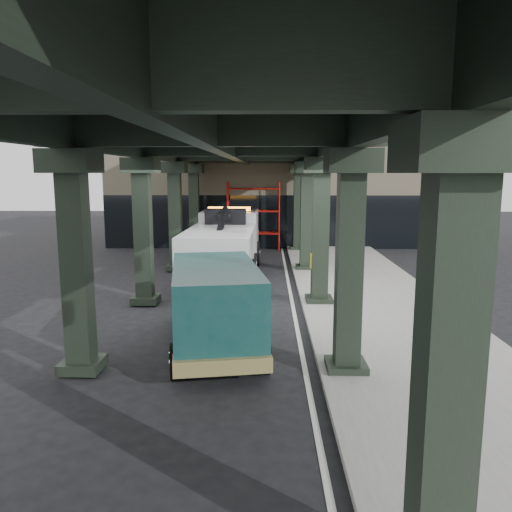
# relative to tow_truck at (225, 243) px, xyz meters

# --- Properties ---
(ground) EXTENTS (90.00, 90.00, 0.00)m
(ground) POSITION_rel_tow_truck_xyz_m (1.03, -6.81, -1.50)
(ground) COLOR black
(ground) RESTS_ON ground
(sidewalk) EXTENTS (5.00, 40.00, 0.15)m
(sidewalk) POSITION_rel_tow_truck_xyz_m (5.53, -4.81, -1.42)
(sidewalk) COLOR gray
(sidewalk) RESTS_ON ground
(lane_stripe) EXTENTS (0.12, 38.00, 0.01)m
(lane_stripe) POSITION_rel_tow_truck_xyz_m (2.73, -4.81, -1.49)
(lane_stripe) COLOR silver
(lane_stripe) RESTS_ON ground
(viaduct) EXTENTS (7.40, 32.00, 6.40)m
(viaduct) POSITION_rel_tow_truck_xyz_m (0.63, -4.81, 3.96)
(viaduct) COLOR black
(viaduct) RESTS_ON ground
(building) EXTENTS (22.00, 10.00, 8.00)m
(building) POSITION_rel_tow_truck_xyz_m (3.03, 13.19, 2.50)
(building) COLOR #C6B793
(building) RESTS_ON ground
(scaffolding) EXTENTS (3.08, 0.88, 4.00)m
(scaffolding) POSITION_rel_tow_truck_xyz_m (1.03, 7.84, 0.61)
(scaffolding) COLOR #B3160E
(scaffolding) RESTS_ON ground
(tow_truck) EXTENTS (3.01, 9.46, 3.08)m
(tow_truck) POSITION_rel_tow_truck_xyz_m (0.00, 0.00, 0.00)
(tow_truck) COLOR black
(tow_truck) RESTS_ON ground
(towed_van) EXTENTS (3.02, 5.82, 2.25)m
(towed_van) POSITION_rel_tow_truck_xyz_m (0.50, -9.22, -0.29)
(towed_van) COLOR #103B3A
(towed_van) RESTS_ON ground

